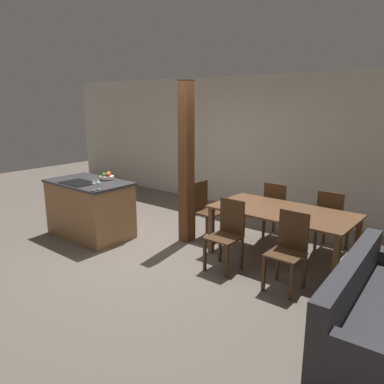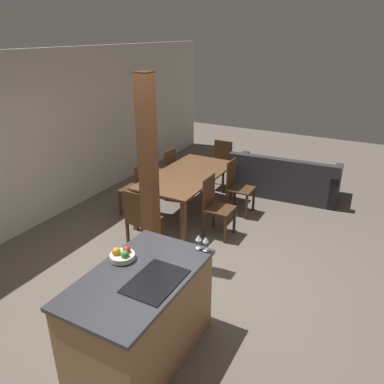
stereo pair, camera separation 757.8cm
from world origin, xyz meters
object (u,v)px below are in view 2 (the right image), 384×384
Objects in this scene: wine_glass_middle at (199,238)px; dining_chair_near_left at (215,205)px; wine_glass_near at (206,240)px; dining_table at (188,178)px; timber_post at (149,176)px; dining_chair_near_right at (237,186)px; dining_chair_far_left at (137,188)px; dining_chair_foot_end at (220,164)px; dining_chair_far_right at (165,172)px; couch at (284,180)px; kitchen_island at (141,316)px; fruit_bowl at (122,255)px; dining_chair_head_end at (141,219)px.

wine_glass_middle reaches higher than dining_chair_near_left.
wine_glass_near and wine_glass_middle have the same top height.
timber_post reaches higher than dining_table.
dining_chair_near_right is (0.88, 0.00, 0.00)m from dining_chair_near_left.
dining_chair_far_left is (1.85, 2.19, -0.56)m from wine_glass_near.
dining_chair_foot_end is (3.64, 1.39, -0.56)m from wine_glass_middle.
timber_post is (-1.96, 0.44, 0.76)m from dining_chair_near_right.
dining_chair_far_right is at bearing 58.78° from dining_chair_near_left.
dining_chair_far_left is (-0.88, 1.45, 0.00)m from dining_chair_near_right.
dining_chair_near_right is 1.00× the size of dining_chair_far_right.
dining_chair_far_right is (0.44, 0.73, -0.15)m from dining_table.
timber_post is (0.77, 1.10, 0.20)m from wine_glass_middle.
couch is 0.82× the size of timber_post.
dining_chair_near_left is (2.49, 0.39, 0.03)m from kitchen_island.
dining_chair_near_left is at bearing 2.72° from fruit_bowl.
couch is 3.46m from timber_post.
dining_chair_far_right is 1.00× the size of dining_chair_head_end.
dining_chair_far_left reaches higher than couch.
wine_glass_middle is (0.64, -0.28, 0.59)m from kitchen_island.
dining_chair_near_left is at bearing 180.00° from dining_chair_near_right.
dining_table is 2.10m from couch.
wine_glass_middle is 2.71m from dining_table.
wine_glass_near is 2.92m from dining_chair_far_left.
kitchen_island reaches higher than dining_chair_far_right.
dining_chair_head_end reaches higher than couch.
wine_glass_middle is at bearing 48.86° from dining_chair_far_left.
dining_chair_far_left is at bearing 49.90° from wine_glass_near.
dining_chair_near_left is 0.37× the size of timber_post.
timber_post is at bearing 23.45° from fruit_bowl.
dining_chair_foot_end is (3.64, 1.47, -0.56)m from wine_glass_near.
wine_glass_middle is 2.86m from dining_chair_near_right.
dining_table is (2.79, 0.84, -0.34)m from fruit_bowl.
dining_chair_near_right and dining_chair_head_end have the same top height.
fruit_bowl is 0.26× the size of dining_chair_far_right.
dining_chair_foot_end is at bearing 20.89° from wine_glass_middle.
wine_glass_middle reaches higher than couch.
couch is at bearing 2.34° from wine_glass_middle.
fruit_bowl reaches higher than dining_chair_near_left.
dining_chair_far_left is 2.88m from couch.
dining_chair_near_right is (2.73, 0.66, -0.56)m from wine_glass_middle.
dining_chair_near_left is 1.39m from timber_post.
dining_chair_near_right is 1.45m from dining_chair_far_right.
kitchen_island is 0.69× the size of couch.
dining_chair_far_left is at bearing 0.00° from dining_chair_far_right.
dining_chair_near_left is 0.46× the size of couch.
dining_chair_head_end is (1.58, 1.11, 0.03)m from kitchen_island.
wine_glass_middle is at bearing -148.72° from dining_table.
dining_chair_near_left is 1.00× the size of dining_chair_near_right.
dining_chair_near_left reaches higher than couch.
dining_chair_far_left is 1.66m from timber_post.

